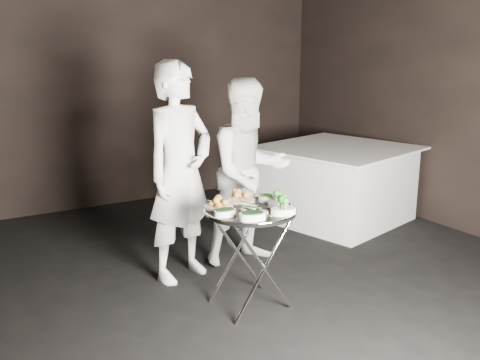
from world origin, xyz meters
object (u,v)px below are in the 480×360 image
serving_tray (250,211)px  waiter_right (249,172)px  dining_table (336,183)px  waiter_left (180,173)px  tray_stand (250,253)px

serving_tray → waiter_right: size_ratio=0.41×
dining_table → waiter_right: bearing=-160.0°
waiter_right → dining_table: waiter_right is taller
waiter_left → dining_table: bearing=-4.2°
serving_tray → dining_table: dining_table is taller
dining_table → tray_stand: bearing=-146.1°
serving_tray → dining_table: size_ratio=0.46×
tray_stand → serving_tray: 0.33m
waiter_left → dining_table: (2.17, 0.55, -0.49)m
tray_stand → waiter_left: (-0.21, 0.76, 0.49)m
serving_tray → waiter_left: waiter_left is taller
waiter_right → tray_stand: bearing=-117.9°
serving_tray → waiter_left: size_ratio=0.38×
tray_stand → waiter_left: bearing=105.5°
waiter_right → dining_table: 1.64m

